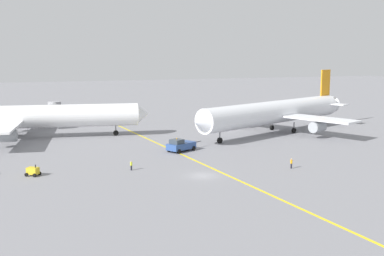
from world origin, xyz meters
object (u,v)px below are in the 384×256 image
(pushback_tug, at_px, (181,145))
(ground_crew_wing_walker_right, at_px, (291,163))
(jet_bridge, at_px, (51,110))
(airliner_at_gate_left, at_px, (20,117))
(ground_crew_marshaller_foreground, at_px, (131,165))
(gse_gpu_cart_small, at_px, (33,171))
(airliner_being_pushed, at_px, (276,112))

(pushback_tug, xyz_separation_m, ground_crew_wing_walker_right, (12.86, -20.89, -0.32))
(pushback_tug, bearing_deg, jet_bridge, 114.00)
(airliner_at_gate_left, distance_m, ground_crew_marshaller_foreground, 43.11)
(airliner_at_gate_left, height_order, ground_crew_marshaller_foreground, airliner_at_gate_left)
(airliner_at_gate_left, height_order, jet_bridge, airliner_at_gate_left)
(pushback_tug, distance_m, gse_gpu_cart_small, 30.85)
(ground_crew_marshaller_foreground, xyz_separation_m, ground_crew_wing_walker_right, (26.16, -8.77, 0.08))
(airliner_being_pushed, height_order, gse_gpu_cart_small, airliner_being_pushed)
(ground_crew_wing_walker_right, bearing_deg, pushback_tug, 121.62)
(pushback_tug, bearing_deg, ground_crew_marshaller_foreground, -137.66)
(airliner_being_pushed, xyz_separation_m, ground_crew_wing_walker_right, (-17.31, -33.98, -4.33))
(gse_gpu_cart_small, height_order, jet_bridge, jet_bridge)
(airliner_at_gate_left, xyz_separation_m, jet_bridge, (8.63, 20.87, -0.84))
(ground_crew_wing_walker_right, bearing_deg, airliner_at_gate_left, 131.69)
(airliner_being_pushed, height_order, pushback_tug, airliner_being_pushed)
(pushback_tug, height_order, gse_gpu_cart_small, pushback_tug)
(gse_gpu_cart_small, distance_m, ground_crew_marshaller_foreground, 15.96)
(gse_gpu_cart_small, bearing_deg, airliner_at_gate_left, 91.48)
(ground_crew_wing_walker_right, distance_m, jet_bridge, 77.25)
(jet_bridge, bearing_deg, pushback_tug, -66.00)
(airliner_at_gate_left, bearing_deg, jet_bridge, 67.53)
(gse_gpu_cart_small, distance_m, ground_crew_wing_walker_right, 43.36)
(airliner_being_pushed, bearing_deg, ground_crew_marshaller_foreground, -149.90)
(gse_gpu_cart_small, height_order, ground_crew_marshaller_foreground, gse_gpu_cart_small)
(pushback_tug, xyz_separation_m, jet_bridge, (-21.47, 48.23, 3.01))
(gse_gpu_cart_small, bearing_deg, ground_crew_wing_walker_right, -14.39)
(gse_gpu_cart_small, xyz_separation_m, jet_bridge, (7.67, 58.35, 3.46))
(airliner_at_gate_left, height_order, pushback_tug, airliner_at_gate_left)
(airliner_being_pushed, xyz_separation_m, gse_gpu_cart_small, (-59.31, -23.20, -4.46))
(airliner_at_gate_left, xyz_separation_m, ground_crew_wing_walker_right, (42.97, -48.25, -4.17))
(ground_crew_marshaller_foreground, bearing_deg, pushback_tug, 42.34)
(airliner_being_pushed, height_order, ground_crew_marshaller_foreground, airliner_being_pushed)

